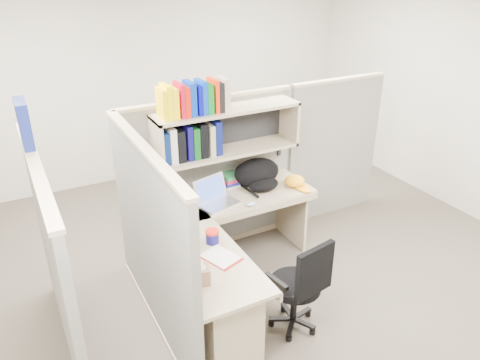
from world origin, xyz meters
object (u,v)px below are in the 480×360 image
desk (227,285)px  backpack (260,175)px  task_chair (298,299)px  laptop (219,193)px  snack_canister (212,236)px

desk → backpack: size_ratio=3.70×
desk → backpack: backpack is taller
backpack → task_chair: (-0.31, -1.17, -0.56)m
laptop → task_chair: laptop is taller
task_chair → backpack: bearing=75.1°
snack_canister → task_chair: (0.52, -0.49, -0.48)m
laptop → task_chair: 1.18m
backpack → task_chair: size_ratio=0.54×
desk → laptop: 0.90m
laptop → snack_canister: laptop is taller
laptop → desk: bearing=-126.3°
laptop → backpack: (0.52, 0.14, 0.01)m
backpack → snack_canister: size_ratio=4.23×
task_chair → snack_canister: bearing=137.0°
desk → laptop: bearing=68.5°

